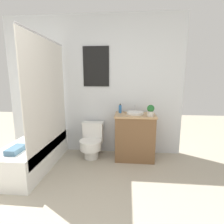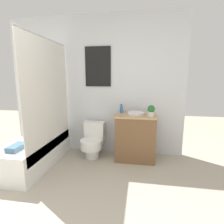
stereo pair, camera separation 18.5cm
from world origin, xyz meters
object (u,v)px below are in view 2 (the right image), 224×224
Objects in this scene: toilet at (93,140)px; potted_plant at (151,111)px; sink at (136,113)px; soap_bottle at (121,109)px.

potted_plant is at bearing -7.43° from toilet.
soap_bottle is (-0.26, 0.08, 0.05)m from sink.
sink is at bearing 145.83° from potted_plant.
sink is at bearing -17.18° from soap_bottle.
soap_bottle is (0.50, 0.11, 0.57)m from toilet.
potted_plant is (1.00, -0.13, 0.60)m from toilet.
toilet is 1.88× the size of sink.
potted_plant reaches higher than toilet.
potted_plant reaches higher than sink.
potted_plant is (0.24, -0.16, 0.08)m from sink.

